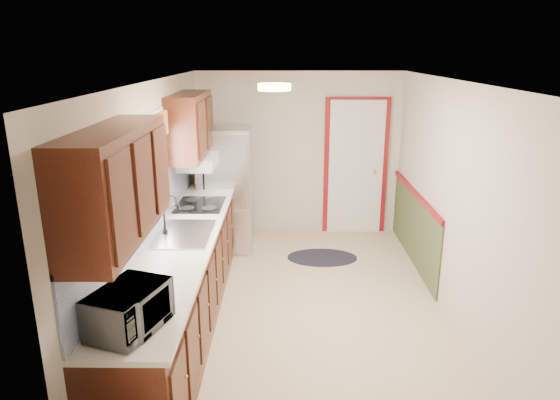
{
  "coord_description": "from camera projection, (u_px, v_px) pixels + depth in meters",
  "views": [
    {
      "loc": [
        -0.2,
        -4.8,
        2.68
      ],
      "look_at": [
        -0.25,
        0.28,
        1.15
      ],
      "focal_mm": 32.0,
      "sensor_mm": 36.0,
      "label": 1
    }
  ],
  "objects": [
    {
      "name": "room_shell",
      "position": [
        305.0,
        203.0,
        5.02
      ],
      "size": [
        3.2,
        5.2,
        2.52
      ],
      "color": "#CAB38E",
      "rests_on": "ground"
    },
    {
      "name": "kitchen_run",
      "position": [
        179.0,
        250.0,
        4.86
      ],
      "size": [
        0.63,
        4.0,
        2.2
      ],
      "color": "#3D180E",
      "rests_on": "ground"
    },
    {
      "name": "back_wall_trim",
      "position": [
        367.0,
        179.0,
        7.21
      ],
      "size": [
        1.12,
        2.3,
        2.08
      ],
      "color": "maroon",
      "rests_on": "ground"
    },
    {
      "name": "ceiling_fixture",
      "position": [
        274.0,
        87.0,
        4.49
      ],
      "size": [
        0.3,
        0.3,
        0.06
      ],
      "primitive_type": "cylinder",
      "color": "#FFD88C",
      "rests_on": "room_shell"
    },
    {
      "name": "microwave",
      "position": [
        129.0,
        305.0,
        3.18
      ],
      "size": [
        0.44,
        0.59,
        0.36
      ],
      "primitive_type": "imported",
      "rotation": [
        0.0,
        0.0,
        1.25
      ],
      "color": "white",
      "rests_on": "kitchen_run"
    },
    {
      "name": "refrigerator",
      "position": [
        226.0,
        189.0,
        6.86
      ],
      "size": [
        0.72,
        0.72,
        1.7
      ],
      "rotation": [
        0.0,
        0.0,
        0.02
      ],
      "color": "#B7B7BC",
      "rests_on": "ground"
    },
    {
      "name": "rug",
      "position": [
        322.0,
        257.0,
        6.7
      ],
      "size": [
        0.94,
        0.61,
        0.01
      ],
      "primitive_type": "ellipsoid",
      "rotation": [
        0.0,
        0.0,
        -0.01
      ],
      "color": "black",
      "rests_on": "ground"
    },
    {
      "name": "cooktop",
      "position": [
        200.0,
        205.0,
        5.82
      ],
      "size": [
        0.53,
        0.64,
        0.02
      ],
      "primitive_type": "cube",
      "color": "black",
      "rests_on": "kitchen_run"
    }
  ]
}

